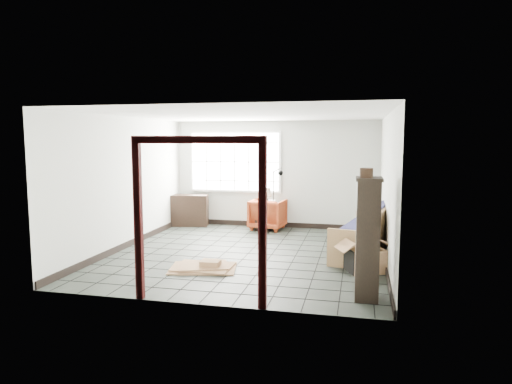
% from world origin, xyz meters
% --- Properties ---
extents(ground, '(5.50, 5.50, 0.00)m').
position_xyz_m(ground, '(0.00, 0.00, 0.00)').
color(ground, black).
rests_on(ground, ground).
extents(room_shell, '(5.02, 5.52, 2.61)m').
position_xyz_m(room_shell, '(0.00, 0.03, 1.68)').
color(room_shell, silver).
rests_on(room_shell, ground).
extents(window_panel, '(2.32, 0.08, 1.52)m').
position_xyz_m(window_panel, '(-1.00, 2.70, 1.60)').
color(window_panel, silver).
rests_on(window_panel, ground).
extents(doorway_trim, '(1.80, 0.08, 2.20)m').
position_xyz_m(doorway_trim, '(0.00, -2.70, 1.38)').
color(doorway_trim, '#340B0C').
rests_on(doorway_trim, ground).
extents(futon_sofa, '(1.27, 2.30, 0.96)m').
position_xyz_m(futon_sofa, '(2.22, 0.40, 0.35)').
color(futon_sofa, '#9F7847').
rests_on(futon_sofa, ground).
extents(armchair, '(0.85, 0.81, 0.80)m').
position_xyz_m(armchair, '(-0.11, 2.40, 0.40)').
color(armchair, maroon).
rests_on(armchair, ground).
extents(side_table, '(0.60, 0.60, 0.60)m').
position_xyz_m(side_table, '(-0.14, 2.40, 0.49)').
color(side_table, black).
rests_on(side_table, ground).
extents(table_lamp, '(0.31, 0.31, 0.41)m').
position_xyz_m(table_lamp, '(-0.13, 2.33, 0.89)').
color(table_lamp, black).
rests_on(table_lamp, side_table).
extents(projector, '(0.31, 0.25, 0.11)m').
position_xyz_m(projector, '(-0.08, 2.38, 0.65)').
color(projector, silver).
rests_on(projector, side_table).
extents(floor_lamp, '(0.40, 0.34, 1.50)m').
position_xyz_m(floor_lamp, '(0.12, 2.34, 0.80)').
color(floor_lamp, black).
rests_on(floor_lamp, ground).
extents(console_shelf, '(1.06, 0.58, 0.78)m').
position_xyz_m(console_shelf, '(-2.15, 2.40, 0.39)').
color(console_shelf, black).
rests_on(console_shelf, ground).
extents(tall_shelf, '(0.35, 0.45, 1.65)m').
position_xyz_m(tall_shelf, '(2.15, -2.04, 0.84)').
color(tall_shelf, black).
rests_on(tall_shelf, ground).
extents(pot, '(0.17, 0.17, 0.13)m').
position_xyz_m(pot, '(2.11, -2.11, 1.72)').
color(pot, black).
rests_on(pot, tall_shelf).
extents(open_box, '(1.03, 0.77, 0.52)m').
position_xyz_m(open_box, '(2.15, -0.72, 0.19)').
color(open_box, '#8F6745').
rests_on(open_box, ground).
extents(cardboard_pile, '(1.21, 0.96, 0.16)m').
position_xyz_m(cardboard_pile, '(-0.47, -1.17, 0.04)').
color(cardboard_pile, '#8F6745').
rests_on(cardboard_pile, ground).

